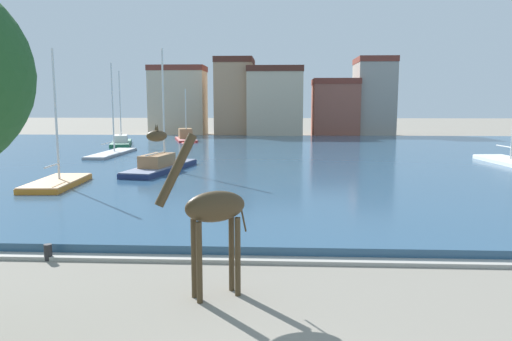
{
  "coord_description": "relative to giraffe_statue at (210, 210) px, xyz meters",
  "views": [
    {
      "loc": [
        0.3,
        -5.62,
        4.76
      ],
      "look_at": [
        -0.63,
        12.71,
        2.2
      ],
      "focal_mm": 33.96,
      "sensor_mm": 36.0,
      "label": 1
    }
  ],
  "objects": [
    {
      "name": "sailboat_grey",
      "position": [
        -12.71,
        29.91,
        -1.86
      ],
      "size": [
        1.93,
        9.4,
        8.15
      ],
      "color": "#939399",
      "rests_on": "ground"
    },
    {
      "name": "townhouse_end_terrace",
      "position": [
        -4.9,
        58.76,
        3.35
      ],
      "size": [
        5.34,
        7.66,
        11.07
      ],
      "color": "tan",
      "rests_on": "ground"
    },
    {
      "name": "sailboat_red",
      "position": [
        -9.41,
        44.91,
        -1.65
      ],
      "size": [
        4.18,
        8.35,
        6.38
      ],
      "color": "red",
      "rests_on": "ground"
    },
    {
      "name": "mooring_bollard",
      "position": [
        -5.39,
        2.58,
        -1.95
      ],
      "size": [
        0.24,
        0.24,
        0.5
      ],
      "primitive_type": "cylinder",
      "color": "#232326",
      "rests_on": "ground"
    },
    {
      "name": "townhouse_narrow_midrow",
      "position": [
        -13.58,
        60.7,
        2.92
      ],
      "size": [
        8.22,
        5.24,
        10.2
      ],
      "color": "#C6B293",
      "rests_on": "ground"
    },
    {
      "name": "townhouse_wide_warehouse",
      "position": [
        15.05,
        59.93,
        3.41
      ],
      "size": [
        5.35,
        7.14,
        11.18
      ],
      "color": "gray",
      "rests_on": "ground"
    },
    {
      "name": "townhouse_corner_house",
      "position": [
        0.87,
        57.46,
        2.68
      ],
      "size": [
        7.68,
        8.03,
        9.73
      ],
      "color": "#C6B293",
      "rests_on": "ground"
    },
    {
      "name": "sailboat_navy",
      "position": [
        -5.97,
        20.08,
        -1.68
      ],
      "size": [
        3.48,
        9.23,
        8.24
      ],
      "color": "navy",
      "rests_on": "ground"
    },
    {
      "name": "quay_edge_coping",
      "position": [
        1.38,
        2.73,
        -2.14
      ],
      "size": [
        81.07,
        0.5,
        0.12
      ],
      "primitive_type": "cube",
      "color": "#ADA89E",
      "rests_on": "ground"
    },
    {
      "name": "townhouse_tall_gabled",
      "position": [
        9.43,
        59.03,
        1.89
      ],
      "size": [
        6.48,
        6.57,
        8.15
      ],
      "color": "#8E5142",
      "rests_on": "ground"
    },
    {
      "name": "harbor_water",
      "position": [
        1.38,
        28.88,
        -2.0
      ],
      "size": [
        81.07,
        51.8,
        0.39
      ],
      "primitive_type": "cube",
      "color": "#2D5170",
      "rests_on": "ground"
    },
    {
      "name": "sailboat_white",
      "position": [
        18.45,
        24.39,
        -1.81
      ],
      "size": [
        2.8,
        6.95,
        7.39
      ],
      "color": "white",
      "rests_on": "ground"
    },
    {
      "name": "sailboat_green",
      "position": [
        -15.23,
        39.19,
        -1.68
      ],
      "size": [
        4.12,
        9.09,
        8.08
      ],
      "color": "#236B42",
      "rests_on": "ground"
    },
    {
      "name": "sailboat_orange",
      "position": [
        -10.25,
        14.0,
        -1.81
      ],
      "size": [
        2.44,
        6.08,
        7.6
      ],
      "color": "orange",
      "rests_on": "ground"
    },
    {
      "name": "giraffe_statue",
      "position": [
        0.0,
        0.0,
        0.0
      ],
      "size": [
        2.29,
        1.54,
        4.3
      ],
      "color": "#42331E",
      "rests_on": "ground"
    }
  ]
}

